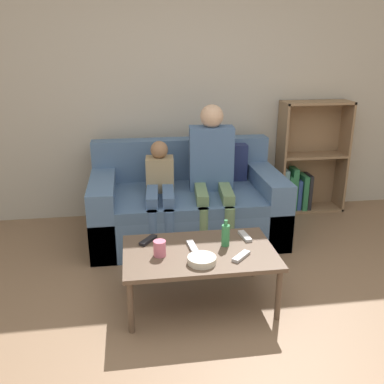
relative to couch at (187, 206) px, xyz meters
name	(u,v)px	position (x,y,z in m)	size (l,w,h in m)	color
ground_plane	(244,365)	(0.09, -1.82, -0.29)	(22.00, 22.00, 0.00)	#84664C
wall_back	(187,90)	(0.09, 0.63, 1.01)	(12.00, 0.06, 2.60)	#B7B2A8
couch	(187,206)	(0.00, 0.00, 0.00)	(1.74, 0.99, 0.86)	#4C6B93
bookshelf	(305,167)	(1.36, 0.48, 0.19)	(0.72, 0.28, 1.18)	#8E7051
coffee_table	(199,255)	(-0.06, -1.14, 0.07)	(1.05, 0.65, 0.40)	brown
person_adult	(212,164)	(0.22, -0.08, 0.43)	(0.42, 0.70, 1.24)	#66845B
person_child	(160,188)	(-0.26, -0.16, 0.24)	(0.29, 0.68, 0.92)	#476693
cup_near	(160,248)	(-0.34, -1.17, 0.16)	(0.08, 0.08, 0.11)	pink
tv_remote_0	(148,240)	(-0.41, -0.94, 0.12)	(0.14, 0.16, 0.02)	black
tv_remote_1	(241,256)	(0.20, -1.28, 0.12)	(0.15, 0.16, 0.02)	#B7B7BC
tv_remote_2	(192,246)	(-0.11, -1.09, 0.12)	(0.06, 0.17, 0.02)	#B7B7BC
tv_remote_3	(245,236)	(0.30, -0.98, 0.12)	(0.07, 0.17, 0.02)	#B7B7BC
snack_bowl	(202,260)	(-0.08, -1.31, 0.13)	(0.19, 0.19, 0.05)	beige
bottle	(226,235)	(0.13, -1.08, 0.19)	(0.06, 0.06, 0.19)	#33844C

